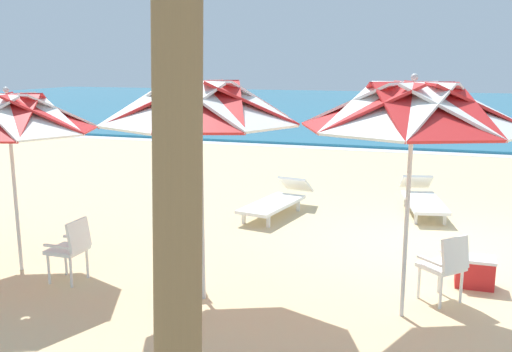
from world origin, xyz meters
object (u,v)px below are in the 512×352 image
object	(u,v)px
beach_umbrella_0	(413,108)
plastic_chair_0	(446,264)
plastic_chair_1	(180,249)
sun_lounger_1	(423,198)
plastic_chair_2	(71,246)
sun_lounger_2	(277,200)
beach_umbrella_1	(200,104)
beach_umbrella_2	(8,115)
cooler_box	(475,272)

from	to	relation	value
beach_umbrella_0	plastic_chair_0	world-z (taller)	beach_umbrella_0
plastic_chair_0	plastic_chair_1	size ratio (longest dim) A/B	1.00
plastic_chair_1	sun_lounger_1	world-z (taller)	plastic_chair_1
plastic_chair_2	sun_lounger_2	distance (m)	4.44
beach_umbrella_1	plastic_chair_1	distance (m)	2.00
plastic_chair_0	plastic_chair_2	size ratio (longest dim) A/B	1.00
plastic_chair_0	plastic_chair_1	bearing A→B (deg)	-172.08
beach_umbrella_0	sun_lounger_2	xyz separation A→B (m)	(-2.58, 3.83, -2.13)
beach_umbrella_1	sun_lounger_2	world-z (taller)	beach_umbrella_1
plastic_chair_0	plastic_chair_1	distance (m)	3.36
beach_umbrella_0	plastic_chair_1	size ratio (longest dim) A/B	3.22
beach_umbrella_0	beach_umbrella_2	xyz separation A→B (m)	(-5.25, -0.12, -0.21)
plastic_chair_0	plastic_chair_2	xyz separation A→B (m)	(-4.75, -0.81, 0.00)
cooler_box	plastic_chair_0	bearing A→B (deg)	-120.68
beach_umbrella_2	cooler_box	distance (m)	6.56
plastic_chair_2	beach_umbrella_0	bearing A→B (deg)	3.61
beach_umbrella_0	sun_lounger_2	bearing A→B (deg)	123.93
plastic_chair_0	cooler_box	size ratio (longest dim) A/B	1.73
sun_lounger_1	plastic_chair_0	bearing A→B (deg)	-85.14
sun_lounger_2	cooler_box	distance (m)	4.32
plastic_chair_1	sun_lounger_1	distance (m)	5.61
beach_umbrella_0	beach_umbrella_1	world-z (taller)	beach_umbrella_0
beach_umbrella_1	plastic_chair_1	size ratio (longest dim) A/B	3.21
beach_umbrella_0	plastic_chair_2	distance (m)	4.70
plastic_chair_0	beach_umbrella_0	bearing A→B (deg)	-130.64
plastic_chair_0	sun_lounger_1	distance (m)	4.32
beach_umbrella_0	sun_lounger_1	distance (m)	5.30
sun_lounger_1	cooler_box	world-z (taller)	sun_lounger_1
beach_umbrella_1	plastic_chair_2	size ratio (longest dim) A/B	3.21
sun_lounger_2	beach_umbrella_2	bearing A→B (deg)	-124.14
plastic_chair_1	beach_umbrella_2	world-z (taller)	beach_umbrella_2
beach_umbrella_1	sun_lounger_2	distance (m)	4.60
plastic_chair_0	beach_umbrella_1	world-z (taller)	beach_umbrella_1
beach_umbrella_2	cooler_box	xyz separation A→B (m)	(6.11, 1.31, -2.00)
beach_umbrella_0	cooler_box	world-z (taller)	beach_umbrella_0
beach_umbrella_0	beach_umbrella_1	xyz separation A→B (m)	(-2.39, -0.24, 0.00)
beach_umbrella_0	beach_umbrella_1	bearing A→B (deg)	-174.20
beach_umbrella_1	sun_lounger_2	bearing A→B (deg)	92.59
plastic_chair_1	beach_umbrella_2	bearing A→B (deg)	-175.26
plastic_chair_1	plastic_chair_2	size ratio (longest dim) A/B	1.00
sun_lounger_1	sun_lounger_2	xyz separation A→B (m)	(-2.68, -1.02, 0.00)
beach_umbrella_1	plastic_chair_1	xyz separation A→B (m)	(-0.47, 0.32, -1.92)
sun_lounger_1	sun_lounger_2	distance (m)	2.86
plastic_chair_1	sun_lounger_2	bearing A→B (deg)	85.71
beach_umbrella_2	plastic_chair_0	bearing A→B (deg)	6.59
beach_umbrella_2	sun_lounger_2	size ratio (longest dim) A/B	1.16
plastic_chair_2	sun_lounger_2	xyz separation A→B (m)	(1.70, 4.10, -0.22)
cooler_box	plastic_chair_2	bearing A→B (deg)	-164.07
sun_lounger_2	cooler_box	size ratio (longest dim) A/B	4.45
plastic_chair_1	plastic_chair_2	distance (m)	1.47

